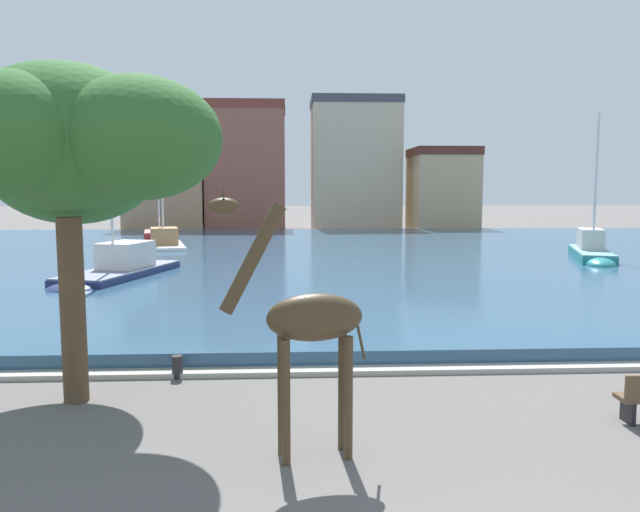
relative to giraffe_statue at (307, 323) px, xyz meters
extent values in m
cube|color=#2D5170|center=(1.15, 26.34, -1.90)|extent=(81.15, 43.60, 0.44)
cube|color=#ADA89E|center=(1.15, 4.29, -2.06)|extent=(81.15, 0.50, 0.12)
cylinder|color=#42331E|center=(-0.32, -0.24, -1.16)|extent=(0.14, 0.14, 1.92)
cylinder|color=#42331E|center=(-0.38, 0.12, -1.16)|extent=(0.14, 0.14, 1.92)
cylinder|color=#42331E|center=(0.63, -0.08, -1.16)|extent=(0.14, 0.14, 1.92)
cylinder|color=#42331E|center=(0.57, 0.28, -1.16)|extent=(0.14, 0.14, 1.92)
ellipsoid|color=#42331E|center=(0.12, 0.02, 0.08)|extent=(1.56, 0.79, 0.73)
cylinder|color=#42331E|center=(-0.79, -0.13, 1.00)|extent=(1.03, 0.37, 1.64)
ellipsoid|color=#42331E|center=(-1.20, -0.20, 1.77)|extent=(0.49, 0.31, 0.24)
cone|color=#42331E|center=(-1.19, -0.26, 1.96)|extent=(0.05, 0.05, 0.14)
cone|color=#42331E|center=(-1.21, -0.14, 1.96)|extent=(0.05, 0.05, 0.14)
cylinder|color=#42331E|center=(0.82, 0.13, -0.23)|extent=(0.21, 0.08, 0.78)
cube|color=white|center=(-8.30, 30.60, -1.82)|extent=(3.83, 6.81, 0.59)
ellipsoid|color=white|center=(-9.04, 33.57, -1.82)|extent=(2.58, 2.70, 0.56)
cube|color=silver|center=(-8.30, 30.60, -1.50)|extent=(3.75, 6.67, 0.06)
cube|color=#9E7047|center=(-8.18, 30.13, -0.94)|extent=(2.13, 2.58, 1.06)
cylinder|color=silver|center=(-8.42, 31.07, 1.86)|extent=(0.12, 0.12, 6.78)
cylinder|color=silver|center=(-8.14, 29.98, -0.63)|extent=(0.63, 2.20, 0.08)
cube|color=teal|center=(15.99, 22.81, -1.70)|extent=(3.65, 6.59, 0.84)
ellipsoid|color=teal|center=(14.99, 19.93, -1.70)|extent=(2.13, 2.60, 0.80)
cube|color=#6EA5A8|center=(15.99, 22.81, -1.24)|extent=(3.58, 6.46, 0.06)
cube|color=silver|center=(16.15, 23.27, -0.67)|extent=(1.82, 2.50, 1.09)
cylinder|color=silver|center=(15.83, 22.36, 2.37)|extent=(0.12, 0.12, 7.29)
cylinder|color=silver|center=(16.20, 23.42, -0.37)|extent=(0.81, 2.15, 0.08)
cube|color=red|center=(-10.47, 39.71, -1.70)|extent=(3.50, 6.11, 0.83)
ellipsoid|color=red|center=(-11.05, 42.38, -1.70)|extent=(2.47, 2.41, 0.79)
cube|color=#C7716E|center=(-10.47, 39.71, -1.26)|extent=(3.43, 5.99, 0.06)
cylinder|color=silver|center=(-10.56, 40.13, 2.60)|extent=(0.12, 0.12, 7.77)
cylinder|color=silver|center=(-10.34, 39.15, -0.39)|extent=(0.51, 1.98, 0.08)
cube|color=navy|center=(-7.47, 17.21, -1.77)|extent=(4.01, 7.16, 0.69)
ellipsoid|color=navy|center=(-8.32, 14.09, -1.77)|extent=(2.63, 2.84, 0.66)
cube|color=slate|center=(-7.47, 17.21, -1.39)|extent=(3.93, 7.02, 0.06)
cube|color=silver|center=(-7.34, 17.70, -0.81)|extent=(2.19, 2.72, 1.10)
cylinder|color=silver|center=(-7.61, 16.72, 1.73)|extent=(0.12, 0.12, 6.31)
cylinder|color=silver|center=(-7.30, 17.86, -0.52)|extent=(0.70, 2.32, 0.08)
cylinder|color=brown|center=(-4.44, 2.77, -0.32)|extent=(0.47, 0.47, 3.60)
ellipsoid|color=#2D6028|center=(-4.44, 2.77, 2.97)|extent=(3.68, 3.68, 2.76)
ellipsoid|color=#2D6028|center=(-2.96, 2.31, 2.93)|extent=(3.00, 3.00, 2.25)
ellipsoid|color=#2D6028|center=(-4.74, 4.10, 2.61)|extent=(3.57, 3.57, 2.67)
ellipsoid|color=#2D6028|center=(-4.96, 1.99, 2.94)|extent=(2.97, 2.97, 2.23)
cylinder|color=#232326|center=(-2.73, 4.14, -1.87)|extent=(0.24, 0.24, 0.50)
cube|color=black|center=(5.73, 1.12, -1.89)|extent=(0.08, 0.40, 0.45)
cube|color=tan|center=(-12.19, 51.52, 3.16)|extent=(7.60, 5.32, 10.55)
cube|color=#42424C|center=(-12.19, 51.52, 8.83)|extent=(7.75, 5.42, 0.80)
cube|color=#8E5142|center=(-4.44, 52.66, 3.76)|extent=(7.60, 6.85, 11.75)
cube|color=brown|center=(-4.44, 52.66, 10.03)|extent=(7.76, 6.98, 0.80)
cube|color=#C6B293|center=(6.51, 53.63, 4.11)|extent=(8.77, 6.51, 12.46)
cube|color=#42424C|center=(6.51, 53.63, 10.74)|extent=(8.95, 6.64, 0.80)
cube|color=tan|center=(14.98, 51.13, 1.56)|extent=(6.07, 6.55, 7.36)
cube|color=#51281E|center=(14.98, 51.13, 5.64)|extent=(6.19, 6.68, 0.80)
camera|label=1|loc=(-0.26, -9.06, 2.01)|focal=34.31mm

